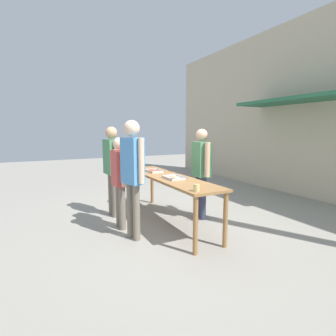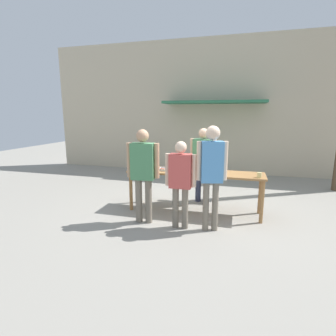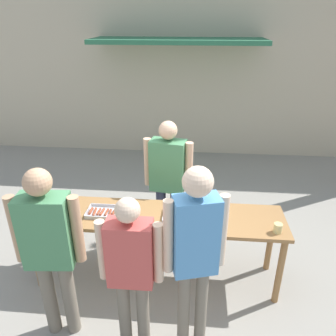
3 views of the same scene
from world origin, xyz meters
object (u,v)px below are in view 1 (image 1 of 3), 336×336
at_px(beer_cup, 196,188).
at_px(person_server_behind_table, 201,166).
at_px(food_tray_sausages, 154,171).
at_px(condiment_jar_mustard, 134,166).
at_px(person_customer_holding_hotdog, 112,163).
at_px(person_customer_waiting_in_line, 120,175).
at_px(condiment_jar_ketchup, 136,167).
at_px(food_tray_buns, 174,178).
at_px(person_customer_with_cup, 132,168).

height_order(beer_cup, person_server_behind_table, person_server_behind_table).
distance_m(food_tray_sausages, person_server_behind_table, 0.95).
bearing_deg(condiment_jar_mustard, person_customer_holding_hotdog, -54.21).
xyz_separation_m(food_tray_sausages, condiment_jar_mustard, (-0.69, -0.19, 0.03)).
bearing_deg(person_server_behind_table, person_customer_waiting_in_line, -86.20).
bearing_deg(person_customer_holding_hotdog, condiment_jar_ketchup, -65.69).
xyz_separation_m(food_tray_buns, person_server_behind_table, (-0.21, 0.70, 0.14)).
bearing_deg(beer_cup, food_tray_buns, 169.73).
xyz_separation_m(condiment_jar_ketchup, beer_cup, (2.41, -0.00, 0.01)).
xyz_separation_m(condiment_jar_ketchup, person_customer_waiting_in_line, (1.06, -0.67, 0.03)).
bearing_deg(person_server_behind_table, food_tray_sausages, -122.09).
relative_size(food_tray_sausages, condiment_jar_ketchup, 4.33).
distance_m(food_tray_buns, person_server_behind_table, 0.74).
bearing_deg(beer_cup, person_customer_holding_hotdog, -163.80).
height_order(condiment_jar_mustard, beer_cup, beer_cup).
bearing_deg(condiment_jar_mustard, food_tray_sausages, 15.16).
relative_size(condiment_jar_ketchup, person_customer_with_cup, 0.05).
height_order(condiment_jar_ketchup, person_customer_holding_hotdog, person_customer_holding_hotdog).
distance_m(person_customer_holding_hotdog, person_customer_waiting_in_line, 0.73).
bearing_deg(condiment_jar_ketchup, food_tray_sausages, 16.33).
height_order(food_tray_buns, condiment_jar_ketchup, condiment_jar_ketchup).
bearing_deg(person_customer_with_cup, food_tray_sausages, -54.69).
xyz_separation_m(condiment_jar_mustard, condiment_jar_ketchup, (0.09, 0.01, 0.00)).
bearing_deg(person_customer_with_cup, condiment_jar_mustard, -35.86).
distance_m(food_tray_sausages, person_customer_waiting_in_line, 0.96).
bearing_deg(person_customer_with_cup, beer_cup, -158.38).
distance_m(food_tray_sausages, beer_cup, 1.82).
height_order(food_tray_sausages, person_server_behind_table, person_server_behind_table).
bearing_deg(person_server_behind_table, food_tray_buns, -63.01).
relative_size(beer_cup, person_customer_with_cup, 0.05).
relative_size(condiment_jar_mustard, condiment_jar_ketchup, 1.00).
height_order(food_tray_sausages, beer_cup, beer_cup).
distance_m(condiment_jar_mustard, person_server_behind_table, 1.59).
xyz_separation_m(food_tray_buns, condiment_jar_ketchup, (-1.44, -0.17, 0.03)).
distance_m(food_tray_buns, condiment_jar_mustard, 1.54).
height_order(person_customer_holding_hotdog, person_customer_with_cup, person_customer_with_cup).
distance_m(food_tray_sausages, condiment_jar_mustard, 0.71).
height_order(food_tray_buns, person_customer_waiting_in_line, person_customer_waiting_in_line).
xyz_separation_m(food_tray_buns, person_customer_waiting_in_line, (-0.38, -0.84, 0.06)).
relative_size(food_tray_sausages, food_tray_buns, 1.00).
distance_m(condiment_jar_mustard, person_customer_holding_hotdog, 0.74).
height_order(person_customer_holding_hotdog, person_customer_waiting_in_line, person_customer_holding_hotdog).
bearing_deg(person_customer_holding_hotdog, person_server_behind_table, -126.04).
xyz_separation_m(food_tray_sausages, person_server_behind_table, (0.63, 0.70, 0.14)).
relative_size(food_tray_sausages, person_server_behind_table, 0.22).
distance_m(food_tray_sausages, condiment_jar_ketchup, 0.62).
bearing_deg(condiment_jar_ketchup, person_customer_waiting_in_line, -32.38).
bearing_deg(condiment_jar_ketchup, person_customer_with_cup, -21.52).
distance_m(condiment_jar_ketchup, beer_cup, 2.41).
xyz_separation_m(food_tray_sausages, person_customer_with_cup, (0.99, -0.80, 0.25)).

